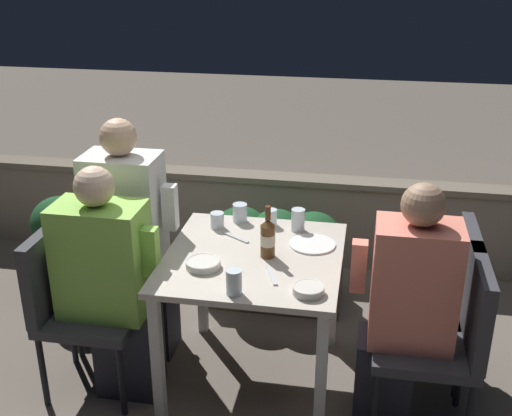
% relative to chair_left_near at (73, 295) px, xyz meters
% --- Properties ---
extents(ground_plane, '(16.00, 16.00, 0.00)m').
position_rel_chair_left_near_xyz_m(ground_plane, '(0.88, 0.17, -0.52)').
color(ground_plane, '#665B51').
extents(parapet_wall, '(9.00, 0.18, 0.64)m').
position_rel_chair_left_near_xyz_m(parapet_wall, '(0.88, 1.57, -0.20)').
color(parapet_wall, gray).
rests_on(parapet_wall, ground_plane).
extents(dining_table, '(0.85, 0.90, 0.74)m').
position_rel_chair_left_near_xyz_m(dining_table, '(0.88, 0.17, 0.12)').
color(dining_table, '#BCB2A3').
rests_on(dining_table, ground_plane).
extents(planter_hedge, '(0.83, 0.47, 0.62)m').
position_rel_chair_left_near_xyz_m(planter_hedge, '(0.87, 0.99, -0.17)').
color(planter_hedge, brown).
rests_on(planter_hedge, ground_plane).
extents(chair_left_near, '(0.47, 0.47, 0.87)m').
position_rel_chair_left_near_xyz_m(chair_left_near, '(0.00, 0.00, 0.00)').
color(chair_left_near, '#333338').
rests_on(chair_left_near, ground_plane).
extents(person_green_blouse, '(0.50, 0.26, 1.21)m').
position_rel_chair_left_near_xyz_m(person_green_blouse, '(0.20, 0.00, 0.08)').
color(person_green_blouse, '#282833').
rests_on(person_green_blouse, ground_plane).
extents(chair_left_far, '(0.47, 0.47, 0.87)m').
position_rel_chair_left_near_xyz_m(chair_left_far, '(-0.01, 0.35, 0.00)').
color(chair_left_far, '#333338').
rests_on(chair_left_far, ground_plane).
extents(person_white_polo, '(0.48, 0.26, 1.34)m').
position_rel_chair_left_near_xyz_m(person_white_polo, '(0.19, 0.35, 0.15)').
color(person_white_polo, '#282833').
rests_on(person_white_polo, ground_plane).
extents(chair_right_near, '(0.47, 0.47, 0.87)m').
position_rel_chair_left_near_xyz_m(chair_right_near, '(1.81, 0.02, 0.00)').
color(chair_right_near, '#333338').
rests_on(chair_right_near, ground_plane).
extents(person_coral_top, '(0.47, 0.26, 1.22)m').
position_rel_chair_left_near_xyz_m(person_coral_top, '(1.60, 0.02, 0.09)').
color(person_coral_top, '#282833').
rests_on(person_coral_top, ground_plane).
extents(chair_right_far, '(0.47, 0.47, 0.87)m').
position_rel_chair_left_near_xyz_m(chair_right_far, '(1.81, 0.36, 0.00)').
color(chair_right_far, '#333338').
rests_on(chair_right_far, ground_plane).
extents(beer_bottle, '(0.07, 0.07, 0.26)m').
position_rel_chair_left_near_xyz_m(beer_bottle, '(0.95, 0.17, 0.32)').
color(beer_bottle, brown).
rests_on(beer_bottle, dining_table).
extents(plate_0, '(0.23, 0.23, 0.01)m').
position_rel_chair_left_near_xyz_m(plate_0, '(1.15, 0.33, 0.22)').
color(plate_0, white).
rests_on(plate_0, dining_table).
extents(bowl_0, '(0.14, 0.14, 0.04)m').
position_rel_chair_left_near_xyz_m(bowl_0, '(1.18, -0.15, 0.24)').
color(bowl_0, beige).
rests_on(bowl_0, dining_table).
extents(bowl_1, '(0.16, 0.16, 0.04)m').
position_rel_chair_left_near_xyz_m(bowl_1, '(0.67, 0.00, 0.24)').
color(bowl_1, beige).
rests_on(bowl_1, dining_table).
extents(glass_cup_0, '(0.07, 0.07, 0.12)m').
position_rel_chair_left_near_xyz_m(glass_cup_0, '(0.86, -0.21, 0.28)').
color(glass_cup_0, silver).
rests_on(glass_cup_0, dining_table).
extents(glass_cup_1, '(0.08, 0.08, 0.10)m').
position_rel_chair_left_near_xyz_m(glass_cup_1, '(0.73, 0.55, 0.27)').
color(glass_cup_1, silver).
rests_on(glass_cup_1, dining_table).
extents(glass_cup_2, '(0.07, 0.07, 0.12)m').
position_rel_chair_left_near_xyz_m(glass_cup_2, '(1.06, 0.49, 0.28)').
color(glass_cup_2, silver).
rests_on(glass_cup_2, dining_table).
extents(glass_cup_3, '(0.06, 0.06, 0.09)m').
position_rel_chair_left_near_xyz_m(glass_cup_3, '(0.91, 0.53, 0.26)').
color(glass_cup_3, silver).
rests_on(glass_cup_3, dining_table).
extents(glass_cup_4, '(0.07, 0.07, 0.08)m').
position_rel_chair_left_near_xyz_m(glass_cup_4, '(0.63, 0.45, 0.26)').
color(glass_cup_4, silver).
rests_on(glass_cup_4, dining_table).
extents(fork_0, '(0.08, 0.17, 0.01)m').
position_rel_chair_left_near_xyz_m(fork_0, '(1.00, -0.03, 0.22)').
color(fork_0, silver).
rests_on(fork_0, dining_table).
extents(fork_1, '(0.15, 0.11, 0.01)m').
position_rel_chair_left_near_xyz_m(fork_1, '(0.76, 0.34, 0.22)').
color(fork_1, silver).
rests_on(fork_1, dining_table).
extents(potted_plant, '(0.35, 0.35, 0.70)m').
position_rel_chair_left_near_xyz_m(potted_plant, '(-0.45, 0.78, -0.09)').
color(potted_plant, '#9E5638').
rests_on(potted_plant, ground_plane).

